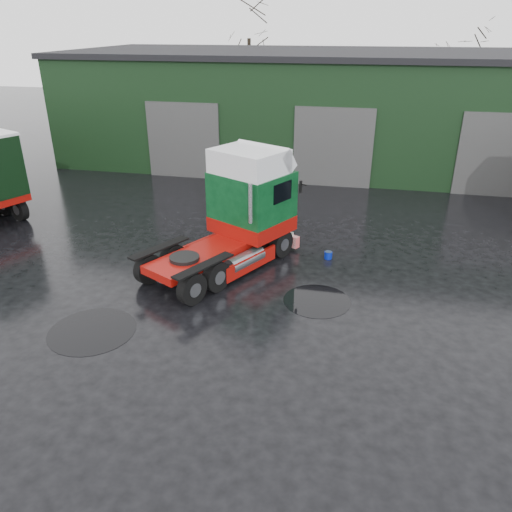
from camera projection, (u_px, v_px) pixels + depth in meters
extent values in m
plane|color=black|center=(222.00, 323.00, 14.22)|extent=(100.00, 100.00, 0.00)
cube|color=black|center=(341.00, 109.00, 30.27)|extent=(32.00, 12.00, 6.00)
cube|color=black|center=(345.00, 53.00, 28.93)|extent=(32.40, 12.40, 0.30)
cylinder|color=#061994|center=(328.00, 255.00, 18.08)|extent=(0.30, 0.30, 0.26)
cylinder|color=black|center=(92.00, 331.00, 13.88)|extent=(2.43, 2.43, 0.01)
cylinder|color=black|center=(317.00, 301.00, 15.37)|extent=(2.08, 2.08, 0.01)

